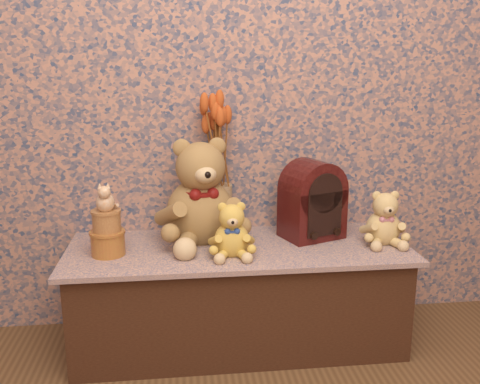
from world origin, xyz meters
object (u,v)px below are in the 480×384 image
object	(u,v)px
cat_figurine	(105,196)
teddy_large	(200,186)
teddy_medium	(232,227)
cathedral_radio	(312,199)
ceramic_vase	(217,210)
teddy_small	(384,215)
biscuit_tin_lower	(108,243)

from	to	relation	value
cat_figurine	teddy_large	bearing A→B (deg)	15.00
teddy_medium	cathedral_radio	size ratio (longest dim) A/B	0.68
ceramic_vase	cat_figurine	bearing A→B (deg)	-156.04
teddy_small	biscuit_tin_lower	size ratio (longest dim) A/B	1.84
teddy_medium	ceramic_vase	world-z (taller)	teddy_medium
teddy_medium	cat_figurine	world-z (taller)	cat_figurine
teddy_large	ceramic_vase	xyz separation A→B (m)	(0.07, 0.06, -0.12)
cathedral_radio	biscuit_tin_lower	xyz separation A→B (m)	(-0.84, -0.12, -0.12)
teddy_medium	ceramic_vase	bearing A→B (deg)	100.76
teddy_large	teddy_small	size ratio (longest dim) A/B	1.95
teddy_large	cathedral_radio	bearing A→B (deg)	-12.15
teddy_large	ceramic_vase	distance (m)	0.16
cathedral_radio	teddy_large	bearing A→B (deg)	157.55
teddy_large	biscuit_tin_lower	size ratio (longest dim) A/B	3.59
ceramic_vase	cat_figurine	xyz separation A→B (m)	(-0.44, -0.19, 0.13)
teddy_small	biscuit_tin_lower	xyz separation A→B (m)	(-1.11, -0.01, -0.07)
teddy_small	ceramic_vase	world-z (taller)	teddy_small
ceramic_vase	cathedral_radio	bearing A→B (deg)	-10.72
ceramic_vase	biscuit_tin_lower	distance (m)	0.48
teddy_large	teddy_medium	bearing A→B (deg)	-69.12
ceramic_vase	teddy_medium	bearing A→B (deg)	-80.96
teddy_small	ceramic_vase	bearing A→B (deg)	169.09
teddy_small	cathedral_radio	distance (m)	0.30
cat_figurine	teddy_medium	bearing A→B (deg)	-11.06
teddy_small	cat_figurine	world-z (taller)	cat_figurine
cathedral_radio	cat_figurine	distance (m)	0.85
biscuit_tin_lower	cat_figurine	size ratio (longest dim) A/B	1.11
teddy_large	ceramic_vase	world-z (taller)	teddy_large
teddy_medium	cathedral_radio	distance (m)	0.40
teddy_medium	biscuit_tin_lower	distance (m)	0.48
cat_figurine	ceramic_vase	bearing A→B (deg)	19.19
teddy_small	biscuit_tin_lower	bearing A→B (deg)	-175.15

